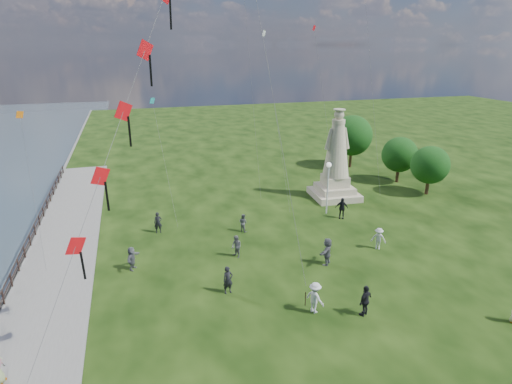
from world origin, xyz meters
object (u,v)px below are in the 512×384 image
object	(u,v)px
lamppost	(328,177)
person_2	(315,298)
person_7	(243,223)
person_3	(365,301)
statue	(336,165)
person_0	(228,280)
person_6	(158,223)
person_9	(342,208)
person_11	(327,251)
person_1	(236,247)
person_5	(132,258)
person_8	(379,239)

from	to	relation	value
lamppost	person_2	xyz separation A→B (m)	(-7.21, -13.57, -2.50)
person_7	person_3	bearing A→B (deg)	158.85
statue	person_0	size ratio (longest dim) A/B	4.96
person_6	person_9	distance (m)	15.65
lamppost	person_3	bearing A→B (deg)	-107.59
lamppost	statue	bearing A→B (deg)	54.83
person_11	person_6	bearing A→B (deg)	-85.83
person_0	person_6	world-z (taller)	person_0
statue	person_1	distance (m)	15.88
lamppost	person_9	xyz separation A→B (m)	(0.75, -1.43, -2.49)
lamppost	person_1	bearing A→B (deg)	-149.18
person_0	person_6	size ratio (longest dim) A/B	1.02
person_0	person_5	xyz separation A→B (m)	(-5.52, 4.67, -0.06)
person_6	person_5	bearing A→B (deg)	-107.40
person_6	person_11	bearing A→B (deg)	-35.39
statue	person_9	xyz separation A→B (m)	(-1.86, -5.14, -2.36)
person_1	person_9	xyz separation A→B (m)	(10.57, 4.43, 0.12)
person_5	person_2	bearing A→B (deg)	-101.69
person_9	person_6	bearing A→B (deg)	-156.98
lamppost	person_1	xyz separation A→B (m)	(-9.82, -5.86, -2.61)
person_0	person_9	distance (m)	15.04
lamppost	person_9	world-z (taller)	lamppost
lamppost	person_1	size ratio (longest dim) A/B	2.89
person_3	person_9	world-z (taller)	person_9
person_6	person_7	distance (m)	6.84
person_1	person_8	xyz separation A→B (m)	(10.40, -1.74, 0.01)
person_5	person_8	size ratio (longest dim) A/B	0.99
person_1	person_3	xyz separation A→B (m)	(5.18, -8.79, 0.11)
person_9	person_11	world-z (taller)	person_11
person_2	person_3	world-z (taller)	person_3
person_0	person_3	bearing A→B (deg)	-43.14
person_1	person_0	bearing A→B (deg)	-44.44
statue	person_7	size ratio (longest dim) A/B	5.83
person_0	person_5	bearing A→B (deg)	129.59
person_1	person_11	xyz separation A→B (m)	(5.73, -2.77, 0.14)
person_3	person_8	xyz separation A→B (m)	(5.22, 7.05, -0.10)
person_1	person_9	bearing A→B (deg)	88.79
person_3	person_6	xyz separation A→B (m)	(-10.18, 14.70, -0.07)
person_11	person_0	bearing A→B (deg)	-34.61
lamppost	person_3	size ratio (longest dim) A/B	2.55
person_1	statue	bearing A→B (deg)	103.64
person_7	person_11	distance (m)	8.09
person_2	person_9	xyz separation A→B (m)	(7.96, 12.14, 0.01)
lamppost	person_3	distance (m)	15.57
lamppost	person_11	xyz separation A→B (m)	(-4.09, -8.63, -2.46)
lamppost	person_6	world-z (taller)	lamppost
person_0	person_2	world-z (taller)	person_2
person_3	lamppost	bearing A→B (deg)	-135.64
person_8	person_11	world-z (taller)	person_11
person_3	person_8	bearing A→B (deg)	-154.57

